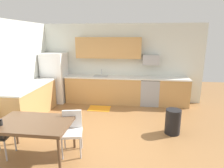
# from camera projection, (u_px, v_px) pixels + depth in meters

# --- Properties ---
(ground_plane) EXTENTS (12.00, 12.00, 0.00)m
(ground_plane) POSITION_uv_depth(u_px,v_px,m) (107.00, 135.00, 4.53)
(ground_plane) COLOR olive
(wall_back) EXTENTS (5.80, 0.10, 2.70)m
(wall_back) POSITION_uv_depth(u_px,v_px,m) (118.00, 63.00, 6.76)
(wall_back) COLOR silver
(wall_back) RESTS_ON ground
(cabinet_run_back) EXTENTS (2.57, 0.60, 0.90)m
(cabinet_run_back) POSITION_uv_depth(u_px,v_px,m) (103.00, 90.00, 6.69)
(cabinet_run_back) COLOR tan
(cabinet_run_back) RESTS_ON ground
(cabinet_run_back_right) EXTENTS (0.98, 0.60, 0.90)m
(cabinet_run_back_right) POSITION_uv_depth(u_px,v_px,m) (173.00, 92.00, 6.41)
(cabinet_run_back_right) COLOR tan
(cabinet_run_back_right) RESTS_ON ground
(cabinet_run_left) EXTENTS (0.60, 2.00, 0.90)m
(cabinet_run_left) POSITION_uv_depth(u_px,v_px,m) (32.00, 102.00, 5.47)
(cabinet_run_left) COLOR tan
(cabinet_run_left) RESTS_ON ground
(countertop_back) EXTENTS (4.80, 0.64, 0.04)m
(countertop_back) POSITION_uv_depth(u_px,v_px,m) (117.00, 77.00, 6.52)
(countertop_back) COLOR silver
(countertop_back) RESTS_ON cabinet_run_back
(countertop_left) EXTENTS (0.64, 2.00, 0.04)m
(countertop_left) POSITION_uv_depth(u_px,v_px,m) (30.00, 86.00, 5.36)
(countertop_left) COLOR silver
(countertop_left) RESTS_ON cabinet_run_left
(upper_cabinets_back) EXTENTS (2.20, 0.34, 0.70)m
(upper_cabinets_back) POSITION_uv_depth(u_px,v_px,m) (108.00, 48.00, 6.45)
(upper_cabinets_back) COLOR tan
(refrigerator) EXTENTS (0.76, 0.70, 1.73)m
(refrigerator) POSITION_uv_depth(u_px,v_px,m) (55.00, 78.00, 6.72)
(refrigerator) COLOR white
(refrigerator) RESTS_ON ground
(oven_range) EXTENTS (0.60, 0.60, 0.91)m
(oven_range) POSITION_uv_depth(u_px,v_px,m) (149.00, 91.00, 6.50)
(oven_range) COLOR #999BA0
(oven_range) RESTS_ON ground
(microwave) EXTENTS (0.54, 0.36, 0.32)m
(microwave) POSITION_uv_depth(u_px,v_px,m) (151.00, 60.00, 6.34)
(microwave) COLOR #9EA0A5
(sink_basin) EXTENTS (0.48, 0.40, 0.14)m
(sink_basin) POSITION_uv_depth(u_px,v_px,m) (101.00, 78.00, 6.60)
(sink_basin) COLOR #A5A8AD
(sink_basin) RESTS_ON countertop_back
(sink_faucet) EXTENTS (0.02, 0.02, 0.24)m
(sink_faucet) POSITION_uv_depth(u_px,v_px,m) (102.00, 72.00, 6.73)
(sink_faucet) COLOR #B2B5BA
(sink_faucet) RESTS_ON countertop_back
(dining_table) EXTENTS (1.40, 0.90, 0.73)m
(dining_table) POSITION_uv_depth(u_px,v_px,m) (33.00, 125.00, 3.56)
(dining_table) COLOR brown
(dining_table) RESTS_ON ground
(chair_near_table) EXTENTS (0.48, 0.48, 0.85)m
(chair_near_table) POSITION_uv_depth(u_px,v_px,m) (72.00, 129.00, 3.76)
(chair_near_table) COLOR white
(chair_near_table) RESTS_ON ground
(trash_bin) EXTENTS (0.36, 0.36, 0.60)m
(trash_bin) POSITION_uv_depth(u_px,v_px,m) (173.00, 122.00, 4.55)
(trash_bin) COLOR black
(trash_bin) RESTS_ON ground
(floor_mat) EXTENTS (0.70, 0.50, 0.01)m
(floor_mat) POSITION_uv_depth(u_px,v_px,m) (99.00, 108.00, 6.18)
(floor_mat) COLOR orange
(floor_mat) RESTS_ON ground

